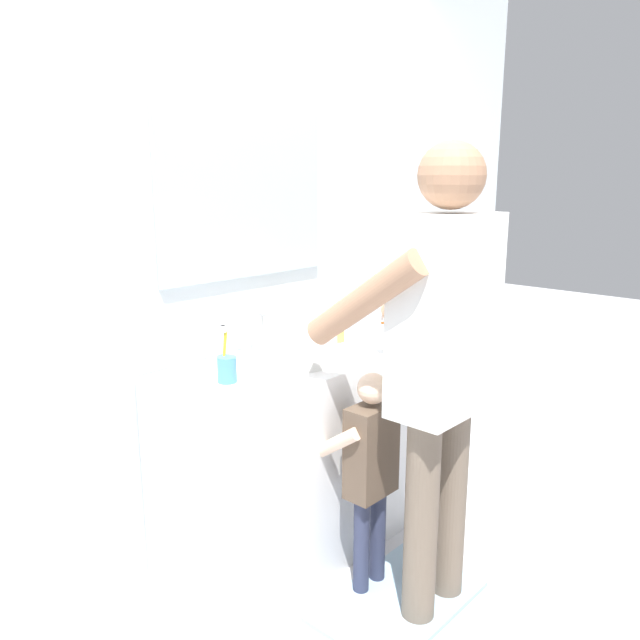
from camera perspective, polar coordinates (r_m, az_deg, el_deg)
ground_plane at (r=2.73m, az=2.50°, el=-22.23°), size 14.00×14.00×0.00m
back_wall at (r=2.68m, az=-7.48°, el=8.13°), size 4.40×0.10×2.70m
vanity_cabinet at (r=2.69m, az=-2.41°, el=-12.33°), size 1.11×0.54×0.85m
sink_basin at (r=2.51m, az=-2.19°, el=-2.52°), size 0.33×0.33×0.11m
faucet at (r=2.65m, az=-5.31°, el=-1.20°), size 0.18×0.14×0.18m
toothbrush_cup at (r=2.28m, az=-8.50°, el=-4.31°), size 0.07×0.07×0.21m
soap_bottle at (r=2.81m, az=1.64°, el=-0.63°), size 0.06×0.06×0.17m
bath_mat at (r=2.60m, az=7.12°, el=-24.07°), size 0.64×0.40×0.02m
child_toddler at (r=2.41m, az=4.52°, el=-12.87°), size 0.27×0.27×0.88m
adult_parent at (r=2.17m, az=10.85°, el=-2.23°), size 0.52×0.55×1.69m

